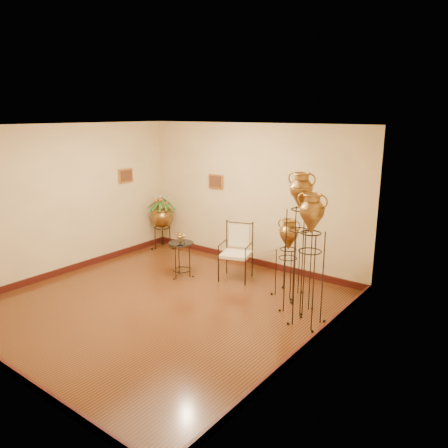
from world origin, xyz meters
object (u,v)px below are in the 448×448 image
Objects in this scene: amphora_tall at (299,242)px; armchair at (236,252)px; planter_urn at (162,215)px; amphora_mid at (309,259)px; side_table at (181,259)px.

amphora_tall reaches higher than armchair.
planter_urn is (-3.97, 1.07, -0.34)m from amphora_tall.
armchair is at bearing 156.73° from amphora_mid.
amphora_mid is 2.81m from side_table.
planter_urn is at bearing 162.45° from amphora_mid.
side_table is (1.58, -1.08, -0.42)m from planter_urn.
amphora_mid reaches higher than planter_urn.
planter_urn is at bearing 148.79° from armchair.
amphora_tall is at bearing -36.49° from armchair.
side_table is at bearing -179.73° from amphora_tall.
amphora_tall reaches higher than amphora_mid.
amphora_mid is at bearing -41.85° from amphora_tall.
planter_urn is at bearing 145.67° from side_table.
planter_urn is 1.96m from side_table.
side_table is at bearing -167.78° from armchair.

